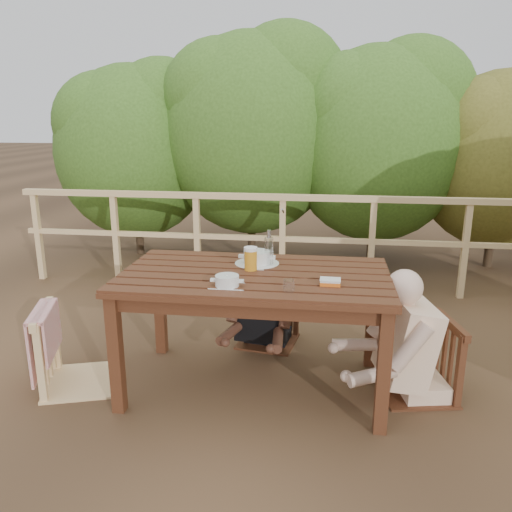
# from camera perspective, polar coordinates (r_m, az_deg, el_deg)

# --- Properties ---
(ground) EXTENTS (60.00, 60.00, 0.00)m
(ground) POSITION_cam_1_polar(r_m,az_deg,el_deg) (3.55, -0.12, -14.36)
(ground) COLOR brown
(ground) RESTS_ON ground
(table) EXTENTS (1.70, 0.96, 0.79)m
(table) POSITION_cam_1_polar(r_m,az_deg,el_deg) (3.37, -0.12, -8.54)
(table) COLOR #412112
(table) RESTS_ON ground
(chair_left) EXTENTS (0.65, 0.65, 1.03)m
(chair_left) POSITION_cam_1_polar(r_m,az_deg,el_deg) (3.57, -19.43, -5.96)
(chair_left) COLOR #DCB47A
(chair_left) RESTS_ON ground
(chair_far) EXTENTS (0.50, 0.50, 0.89)m
(chair_far) POSITION_cam_1_polar(r_m,az_deg,el_deg) (4.00, 1.36, -3.87)
(chair_far) COLOR #412112
(chair_far) RESTS_ON ground
(chair_right) EXTENTS (0.56, 0.56, 0.95)m
(chair_right) POSITION_cam_1_polar(r_m,az_deg,el_deg) (3.43, 17.95, -7.43)
(chair_right) COLOR #412112
(chair_right) RESTS_ON ground
(woman) EXTENTS (0.57, 0.66, 1.20)m
(woman) POSITION_cam_1_polar(r_m,az_deg,el_deg) (3.97, 1.41, -1.66)
(woman) COLOR black
(woman) RESTS_ON ground
(diner_right) EXTENTS (0.79, 0.69, 1.40)m
(diner_right) POSITION_cam_1_polar(r_m,az_deg,el_deg) (3.36, 18.77, -3.91)
(diner_right) COLOR beige
(diner_right) RESTS_ON ground
(railing) EXTENTS (5.60, 0.10, 1.01)m
(railing) POSITION_cam_1_polar(r_m,az_deg,el_deg) (5.22, 2.98, 1.47)
(railing) COLOR #DCB47A
(railing) RESTS_ON ground
(hedge_row) EXTENTS (6.60, 1.60, 3.80)m
(hedge_row) POSITION_cam_1_polar(r_m,az_deg,el_deg) (6.25, 8.01, 16.55)
(hedge_row) COLOR #365A1D
(hedge_row) RESTS_ON ground
(soup_near) EXTENTS (0.24, 0.24, 0.08)m
(soup_near) POSITION_cam_1_polar(r_m,az_deg,el_deg) (2.98, -3.27, -2.92)
(soup_near) COLOR white
(soup_near) RESTS_ON table
(soup_far) EXTENTS (0.30, 0.30, 0.10)m
(soup_far) POSITION_cam_1_polar(r_m,az_deg,el_deg) (3.43, 0.11, -0.25)
(soup_far) COLOR silver
(soup_far) RESTS_ON table
(beer_glass) EXTENTS (0.09, 0.09, 0.17)m
(beer_glass) POSITION_cam_1_polar(r_m,az_deg,el_deg) (3.27, -0.60, -0.43)
(beer_glass) COLOR #C7780B
(beer_glass) RESTS_ON table
(bottle) EXTENTS (0.06, 0.06, 0.25)m
(bottle) POSITION_cam_1_polar(r_m,az_deg,el_deg) (3.37, 1.47, 0.84)
(bottle) COLOR silver
(bottle) RESTS_ON table
(tumbler) EXTENTS (0.07, 0.07, 0.08)m
(tumbler) POSITION_cam_1_polar(r_m,az_deg,el_deg) (2.90, 3.72, -3.45)
(tumbler) COLOR silver
(tumbler) RESTS_ON table
(butter_tub) EXTENTS (0.12, 0.09, 0.05)m
(butter_tub) POSITION_cam_1_polar(r_m,az_deg,el_deg) (3.03, 8.34, -3.04)
(butter_tub) COLOR white
(butter_tub) RESTS_ON table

